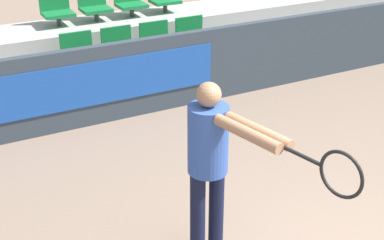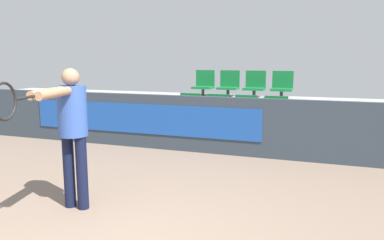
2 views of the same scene
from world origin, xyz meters
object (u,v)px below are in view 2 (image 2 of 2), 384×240
(stadium_chair_3, at_px, (275,113))
(tennis_player, at_px, (70,124))
(stadium_chair_0, at_px, (189,109))
(stadium_chair_4, at_px, (204,84))
(stadium_chair_6, at_px, (255,85))
(stadium_chair_2, at_px, (245,111))
(stadium_chair_1, at_px, (216,110))
(stadium_chair_5, at_px, (229,84))
(stadium_chair_7, at_px, (282,86))

(stadium_chair_3, bearing_deg, tennis_player, -115.39)
(stadium_chair_0, bearing_deg, tennis_player, -90.50)
(stadium_chair_4, xyz_separation_m, stadium_chair_6, (1.19, 0.00, 0.00))
(stadium_chair_0, relative_size, tennis_player, 0.35)
(stadium_chair_2, relative_size, stadium_chair_6, 1.00)
(stadium_chair_3, bearing_deg, stadium_chair_2, 180.00)
(stadium_chair_1, relative_size, stadium_chair_5, 1.00)
(stadium_chair_4, height_order, stadium_chair_5, same)
(stadium_chair_4, xyz_separation_m, stadium_chair_7, (1.78, 0.00, 0.00))
(stadium_chair_1, bearing_deg, stadium_chair_3, 0.00)
(stadium_chair_3, distance_m, tennis_player, 4.24)
(stadium_chair_0, xyz_separation_m, stadium_chair_5, (0.59, 1.03, 0.45))
(stadium_chair_3, bearing_deg, stadium_chair_1, 180.00)
(stadium_chair_7, bearing_deg, stadium_chair_0, -149.95)
(stadium_chair_0, xyz_separation_m, stadium_chair_7, (1.78, 1.03, 0.45))
(stadium_chair_0, bearing_deg, stadium_chair_7, 30.05)
(stadium_chair_0, height_order, stadium_chair_3, same)
(stadium_chair_2, relative_size, stadium_chair_7, 1.00)
(stadium_chair_4, distance_m, stadium_chair_7, 1.78)
(stadium_chair_6, height_order, stadium_chair_7, same)
(stadium_chair_2, height_order, stadium_chair_3, same)
(stadium_chair_0, xyz_separation_m, stadium_chair_6, (1.19, 1.03, 0.45))
(stadium_chair_1, bearing_deg, stadium_chair_5, 90.00)
(stadium_chair_2, distance_m, tennis_player, 4.02)
(stadium_chair_5, bearing_deg, stadium_chair_0, -119.95)
(stadium_chair_1, bearing_deg, stadium_chair_2, 0.00)
(stadium_chair_5, xyz_separation_m, stadium_chair_7, (1.19, 0.00, 0.00))
(stadium_chair_2, distance_m, stadium_chair_7, 1.27)
(stadium_chair_2, xyz_separation_m, stadium_chair_5, (-0.59, 1.03, 0.45))
(stadium_chair_3, distance_m, stadium_chair_5, 1.64)
(stadium_chair_1, height_order, stadium_chair_5, stadium_chair_5)
(stadium_chair_6, bearing_deg, stadium_chair_0, -139.05)
(stadium_chair_2, bearing_deg, stadium_chair_0, 180.00)
(stadium_chair_1, height_order, tennis_player, tennis_player)
(tennis_player, bearing_deg, stadium_chair_3, 52.09)
(stadium_chair_4, relative_size, tennis_player, 0.35)
(stadium_chair_0, distance_m, stadium_chair_3, 1.78)
(stadium_chair_3, height_order, stadium_chair_4, stadium_chair_4)
(stadium_chair_1, xyz_separation_m, stadium_chair_4, (-0.59, 1.03, 0.45))
(stadium_chair_0, height_order, stadium_chair_7, stadium_chair_7)
(stadium_chair_0, relative_size, stadium_chair_3, 1.00)
(stadium_chair_6, xyz_separation_m, tennis_player, (-1.22, -4.85, -0.15))
(stadium_chair_0, xyz_separation_m, stadium_chair_1, (0.59, 0.00, 0.00))
(stadium_chair_3, xyz_separation_m, stadium_chair_6, (-0.59, 1.03, 0.45))
(stadium_chair_3, xyz_separation_m, stadium_chair_5, (-1.19, 1.03, 0.45))
(stadium_chair_7, height_order, tennis_player, tennis_player)
(stadium_chair_1, bearing_deg, stadium_chair_0, 180.00)
(stadium_chair_1, relative_size, stadium_chair_3, 1.00)
(stadium_chair_3, height_order, stadium_chair_7, stadium_chair_7)
(stadium_chair_4, height_order, stadium_chair_7, same)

